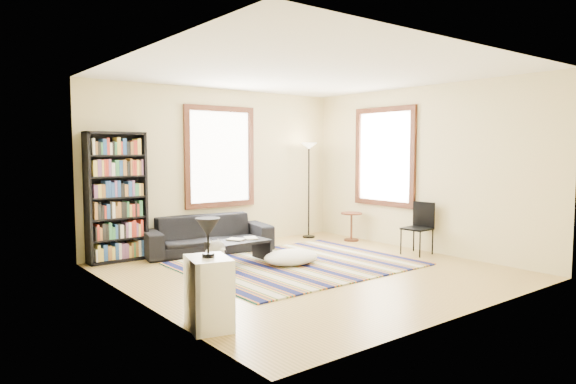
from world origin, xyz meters
TOP-DOWN VIEW (x-y plane):
  - floor at (0.00, 0.00)m, footprint 5.00×5.00m
  - ceiling at (0.00, 0.00)m, footprint 5.00×5.00m
  - wall_back at (0.00, 2.55)m, footprint 5.00×0.10m
  - wall_front at (0.00, -2.55)m, footprint 5.00×0.10m
  - wall_left at (-2.55, 0.00)m, footprint 0.10×5.00m
  - wall_right at (2.55, 0.00)m, footprint 0.10×5.00m
  - window_back at (0.00, 2.47)m, footprint 1.20×0.06m
  - window_right at (2.47, 0.80)m, footprint 0.06×1.20m
  - rug at (0.12, 0.43)m, footprint 3.27×2.61m
  - sofa at (-0.51, 2.05)m, footprint 2.24×1.20m
  - bookshelf at (-1.93, 2.32)m, footprint 0.90×0.30m
  - coffee_table at (-0.56, 1.00)m, footprint 0.91×0.52m
  - book_a at (-0.66, 1.00)m, footprint 0.31×0.29m
  - book_b at (-0.41, 1.05)m, footprint 0.26×0.29m
  - floor_cushion at (0.05, 0.48)m, footprint 1.03×0.87m
  - floor_lamp at (1.81, 2.15)m, footprint 0.38×0.38m
  - side_table at (2.20, 1.36)m, footprint 0.51×0.51m
  - folding_chair at (2.15, -0.21)m, footprint 0.46×0.44m
  - white_cabinet at (-2.30, -1.20)m, footprint 0.49×0.58m
  - table_lamp at (-2.30, -1.20)m, footprint 0.30×0.30m
  - dog at (-1.37, 0.50)m, footprint 0.51×0.62m

SIDE VIEW (x-z plane):
  - floor at x=0.00m, z-range -0.10..0.00m
  - rug at x=0.12m, z-range 0.00..0.02m
  - floor_cushion at x=0.05m, z-range 0.00..0.22m
  - coffee_table at x=-0.56m, z-range 0.00..0.36m
  - dog at x=-1.37m, z-range 0.00..0.54m
  - side_table at x=2.20m, z-range 0.00..0.54m
  - sofa at x=-0.51m, z-range 0.00..0.62m
  - white_cabinet at x=-2.30m, z-range 0.00..0.70m
  - book_b at x=-0.41m, z-range 0.36..0.38m
  - book_a at x=-0.66m, z-range 0.36..0.38m
  - folding_chair at x=2.15m, z-range 0.00..0.86m
  - table_lamp at x=-2.30m, z-range 0.70..1.08m
  - floor_lamp at x=1.81m, z-range 0.00..1.86m
  - bookshelf at x=-1.93m, z-range 0.00..2.00m
  - wall_back at x=0.00m, z-range 0.00..2.80m
  - wall_front at x=0.00m, z-range 0.00..2.80m
  - wall_left at x=-2.55m, z-range 0.00..2.80m
  - wall_right at x=2.55m, z-range 0.00..2.80m
  - window_back at x=0.00m, z-range 0.80..2.40m
  - window_right at x=2.47m, z-range 0.80..2.40m
  - ceiling at x=0.00m, z-range 2.80..2.90m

